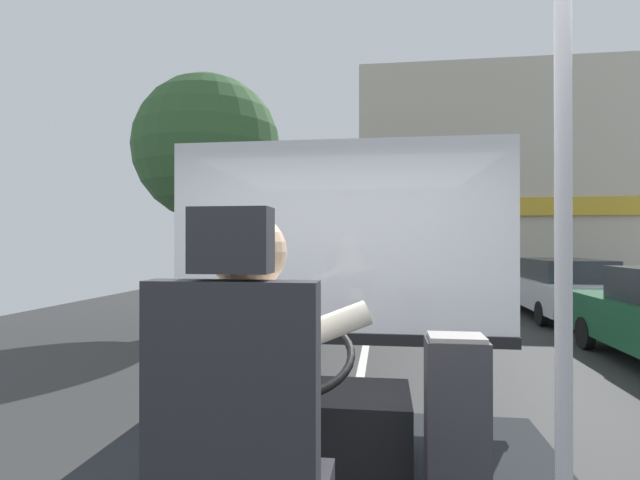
{
  "coord_description": "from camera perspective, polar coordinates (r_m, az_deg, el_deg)",
  "views": [
    {
      "loc": [
        0.33,
        -1.87,
        1.81
      ],
      "look_at": [
        -0.03,
        0.8,
        1.82
      ],
      "focal_mm": 27.21,
      "sensor_mm": 36.0,
      "label": 1
    }
  ],
  "objects": [
    {
      "name": "bus_driver",
      "position": [
        1.6,
        -8.01,
        -16.21
      ],
      "size": [
        0.76,
        0.62,
        0.85
      ],
      "color": "#332D28",
      "rests_on": "driver_seat"
    },
    {
      "name": "ground",
      "position": [
        10.83,
        5.87,
        -10.01
      ],
      "size": [
        18.0,
        44.0,
        0.06
      ],
      "color": "#2F2F2F"
    },
    {
      "name": "windshield_panel",
      "position": [
        3.5,
        2.25,
        -2.82
      ],
      "size": [
        2.5,
        0.08,
        1.48
      ],
      "color": "white"
    },
    {
      "name": "shop_building",
      "position": [
        20.59,
        23.08,
        5.85
      ],
      "size": [
        12.69,
        5.98,
        7.99
      ],
      "color": "#BCB29E",
      "rests_on": "ground"
    },
    {
      "name": "parked_car_white",
      "position": [
        13.07,
        26.51,
        -4.99
      ],
      "size": [
        1.86,
        4.45,
        1.41
      ],
      "color": "silver",
      "rests_on": "ground"
    },
    {
      "name": "parked_car_charcoal",
      "position": [
        19.23,
        20.95,
        -3.41
      ],
      "size": [
        1.8,
        4.39,
        1.45
      ],
      "color": "#474C51",
      "rests_on": "ground"
    },
    {
      "name": "driver_seat",
      "position": [
        1.58,
        -9.16,
        -24.75
      ],
      "size": [
        0.48,
        0.48,
        1.3
      ],
      "color": "black",
      "rests_on": "bus_floor"
    },
    {
      "name": "fare_box",
      "position": [
        2.36,
        15.76,
        -20.25
      ],
      "size": [
        0.27,
        0.2,
        0.79
      ],
      "color": "#333338",
      "rests_on": "bus_floor"
    },
    {
      "name": "street_tree",
      "position": [
        10.75,
        -13.09,
        10.38
      ],
      "size": [
        3.09,
        3.09,
        5.36
      ],
      "color": "#4C3828",
      "rests_on": "ground"
    },
    {
      "name": "handrail_pole",
      "position": [
        1.45,
        26.72,
        -9.33
      ],
      "size": [
        0.04,
        0.04,
        1.95
      ],
      "color": "#B7B7BC",
      "rests_on": "bus_floor"
    },
    {
      "name": "steering_console",
      "position": [
        2.79,
        -1.51,
        -20.74
      ],
      "size": [
        1.1,
        1.0,
        0.83
      ],
      "color": "black",
      "rests_on": "bus_floor"
    }
  ]
}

